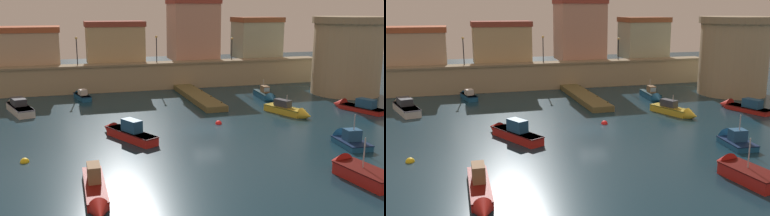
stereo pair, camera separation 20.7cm
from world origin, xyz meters
The scene contains 19 objects.
ground_plane centered at (0.00, 0.00, 0.00)m, with size 118.71×118.71×0.00m, color #112D3D.
quay_wall centered at (0.00, 20.90, 1.78)m, with size 46.18×2.53×3.52m.
old_town_backdrop centered at (-0.08, 24.61, 6.55)m, with size 40.47×5.97×8.52m.
fortress_tower centered at (21.78, 10.90, 4.83)m, with size 8.94×8.94×9.55m.
pier_dock centered at (2.98, 12.73, 0.31)m, with size 2.37×14.11×0.70m.
quay_lamp_0 centered at (-10.35, 20.90, 5.86)m, with size 0.32×0.32×3.53m.
quay_lamp_1 centered at (-0.20, 20.90, 5.84)m, with size 0.32×0.32×3.50m.
quay_lamp_2 centered at (10.38, 20.90, 5.60)m, with size 0.32×0.32×3.08m.
moored_boat_0 centered at (-10.73, -11.89, 0.40)m, with size 1.24×7.07×1.85m.
moored_boat_1 centered at (-16.90, 12.00, 0.53)m, with size 3.61×7.23×1.85m.
moored_boat_2 centered at (17.39, 2.81, 0.39)m, with size 3.56×6.22×1.90m.
moored_boat_3 centered at (9.29, -7.19, 0.37)m, with size 2.16×4.23×3.23m.
moored_boat_4 centered at (-7.39, -0.78, 0.54)m, with size 4.28×6.67×1.98m.
moored_boat_5 centered at (5.51, -13.51, 0.45)m, with size 2.48×5.29×3.21m.
moored_boat_6 centered at (-10.28, 16.93, 0.41)m, with size 2.15×4.79×1.48m.
moored_boat_7 centered at (10.76, 10.57, 0.47)m, with size 1.75×5.32×2.48m.
moored_boat_8 centered at (9.63, 2.76, 0.46)m, with size 3.24×5.76×2.26m.
mooring_buoy_0 centered at (1.53, 1.41, 0.00)m, with size 0.62×0.62×0.62m, color red.
mooring_buoy_1 centered at (-15.11, -4.56, 0.00)m, with size 0.63×0.63×0.63m, color yellow.
Camera 2 is at (-11.85, -36.04, 10.67)m, focal length 41.12 mm.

